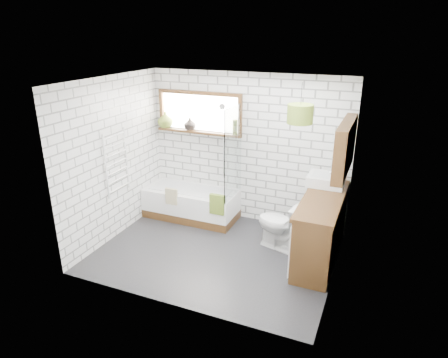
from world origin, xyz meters
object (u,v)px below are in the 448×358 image
at_px(basin, 326,180).
at_px(toilet, 281,224).
at_px(pendant, 300,114).
at_px(vanity, 321,228).
at_px(bathtub, 191,203).

distance_m(basin, toilet, 0.94).
bearing_deg(pendant, vanity, 17.06).
bearing_deg(pendant, bathtub, 162.77).
distance_m(bathtub, vanity, 2.38).
relative_size(vanity, pendant, 4.93).
relative_size(bathtub, toilet, 2.05).
height_order(vanity, toilet, vanity).
bearing_deg(toilet, pendant, 65.23).
height_order(basin, pendant, pendant).
relative_size(vanity, toilet, 2.11).
bearing_deg(basin, vanity, -83.16).
bearing_deg(pendant, toilet, 139.98).
xyz_separation_m(bathtub, vanity, (2.32, -0.48, 0.21)).
xyz_separation_m(vanity, toilet, (-0.59, 0.05, -0.08)).
height_order(bathtub, basin, basin).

